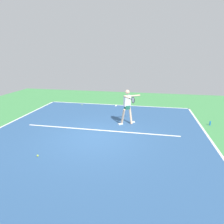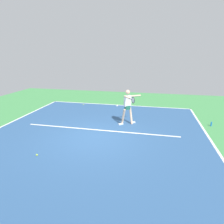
% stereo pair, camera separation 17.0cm
% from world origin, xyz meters
% --- Properties ---
extents(ground_plane, '(20.92, 20.92, 0.00)m').
position_xyz_m(ground_plane, '(0.00, 0.00, 0.00)').
color(ground_plane, '#428E4C').
extents(court_surface, '(9.92, 11.29, 0.00)m').
position_xyz_m(court_surface, '(0.00, 0.00, 0.00)').
color(court_surface, '#2D5484').
rests_on(court_surface, ground_plane).
extents(court_line_baseline_near, '(9.92, 0.10, 0.01)m').
position_xyz_m(court_line_baseline_near, '(0.00, -5.60, 0.00)').
color(court_line_baseline_near, white).
rests_on(court_line_baseline_near, ground_plane).
extents(court_line_sideline_left, '(0.10, 11.29, 0.01)m').
position_xyz_m(court_line_sideline_left, '(-4.91, 0.00, 0.00)').
color(court_line_sideline_left, white).
rests_on(court_line_sideline_left, ground_plane).
extents(court_line_service, '(7.44, 0.10, 0.01)m').
position_xyz_m(court_line_service, '(0.00, -0.83, 0.00)').
color(court_line_service, white).
rests_on(court_line_service, ground_plane).
extents(court_line_centre_mark, '(0.10, 0.30, 0.01)m').
position_xyz_m(court_line_centre_mark, '(0.00, -5.40, 0.00)').
color(court_line_centre_mark, white).
rests_on(court_line_centre_mark, ground_plane).
extents(tennis_player, '(1.05, 1.42, 1.81)m').
position_xyz_m(tennis_player, '(-1.20, -1.93, 1.04)').
color(tennis_player, beige).
rests_on(tennis_player, ground_plane).
extents(tennis_ball_by_sideline, '(0.07, 0.07, 0.07)m').
position_xyz_m(tennis_ball_by_sideline, '(2.39, -5.06, 0.03)').
color(tennis_ball_by_sideline, '#C6E53D').
rests_on(tennis_ball_by_sideline, ground_plane).
extents(tennis_ball_far_corner, '(0.07, 0.07, 0.07)m').
position_xyz_m(tennis_ball_far_corner, '(1.53, 1.95, 0.03)').
color(tennis_ball_far_corner, '#C6E53D').
rests_on(tennis_ball_far_corner, ground_plane).
extents(water_bottle, '(0.07, 0.07, 0.22)m').
position_xyz_m(water_bottle, '(-5.38, -2.54, 0.11)').
color(water_bottle, blue).
rests_on(water_bottle, ground_plane).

